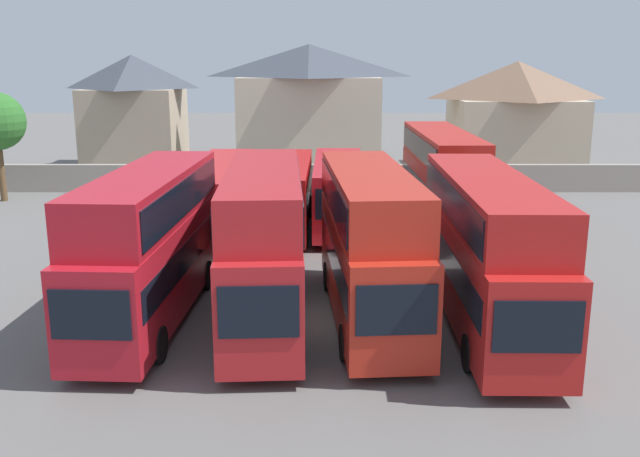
{
  "coord_description": "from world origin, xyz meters",
  "views": [
    {
      "loc": [
        -0.06,
        -22.35,
        8.76
      ],
      "look_at": [
        0.0,
        3.0,
        2.48
      ],
      "focal_mm": 39.41,
      "sensor_mm": 36.0,
      "label": 1
    }
  ],
  "objects": [
    {
      "name": "house_terrace_centre",
      "position": [
        -0.88,
        31.7,
        4.86
      ],
      "size": [
        10.99,
        7.64,
        9.55
      ],
      "color": "beige",
      "rests_on": "ground"
    },
    {
      "name": "bus_5",
      "position": [
        -5.19,
        13.5,
        1.9
      ],
      "size": [
        2.77,
        11.92,
        3.31
      ],
      "rotation": [
        0.0,
        0.0,
        -1.56
      ],
      "color": "red",
      "rests_on": "ground"
    },
    {
      "name": "ground",
      "position": [
        0.0,
        18.0,
        0.0
      ],
      "size": [
        140.0,
        140.0,
        0.0
      ],
      "primitive_type": "plane",
      "color": "#605E5B"
    },
    {
      "name": "house_terrace_right",
      "position": [
        15.2,
        33.03,
        4.24
      ],
      "size": [
        9.91,
        8.02,
        8.3
      ],
      "color": "#C6B293",
      "rests_on": "ground"
    },
    {
      "name": "bus_2",
      "position": [
        -1.92,
        0.12,
        2.89
      ],
      "size": [
        2.95,
        10.8,
        5.14
      ],
      "rotation": [
        0.0,
        0.0,
        -1.52
      ],
      "color": "#B01B1F",
      "rests_on": "ground"
    },
    {
      "name": "depot_boundary_wall",
      "position": [
        0.0,
        23.13,
        0.9
      ],
      "size": [
        56.0,
        0.5,
        1.8
      ],
      "primitive_type": "cube",
      "color": "gray",
      "rests_on": "ground"
    },
    {
      "name": "bus_3",
      "position": [
        1.59,
        0.19,
        2.85
      ],
      "size": [
        3.16,
        10.47,
        5.08
      ],
      "rotation": [
        0.0,
        0.0,
        -1.5
      ],
      "color": "red",
      "rests_on": "ground"
    },
    {
      "name": "house_terrace_left",
      "position": [
        -14.64,
        33.32,
        4.48
      ],
      "size": [
        7.39,
        7.57,
        8.78
      ],
      "color": "tan",
      "rests_on": "ground"
    },
    {
      "name": "bus_7",
      "position": [
        0.92,
        13.39,
        1.98
      ],
      "size": [
        2.73,
        10.37,
        3.47
      ],
      "rotation": [
        0.0,
        0.0,
        -1.59
      ],
      "color": "red",
      "rests_on": "ground"
    },
    {
      "name": "bus_1",
      "position": [
        -5.72,
        0.2,
        2.84
      ],
      "size": [
        2.97,
        10.96,
        5.04
      ],
      "rotation": [
        0.0,
        0.0,
        -1.62
      ],
      "color": "#B21722",
      "rests_on": "ground"
    },
    {
      "name": "bus_4",
      "position": [
        5.41,
        -0.22,
        2.78
      ],
      "size": [
        2.75,
        11.69,
        4.94
      ],
      "rotation": [
        0.0,
        0.0,
        -1.58
      ],
      "color": "#B41B19",
      "rests_on": "ground"
    },
    {
      "name": "bus_8",
      "position": [
        6.19,
        13.11,
        2.81
      ],
      "size": [
        2.72,
        11.97,
        4.99
      ],
      "rotation": [
        0.0,
        0.0,
        -1.56
      ],
      "color": "red",
      "rests_on": "ground"
    },
    {
      "name": "bus_6",
      "position": [
        -1.82,
        12.82,
        1.98
      ],
      "size": [
        2.63,
        10.53,
        3.47
      ],
      "rotation": [
        0.0,
        0.0,
        -1.58
      ],
      "color": "red",
      "rests_on": "ground"
    }
  ]
}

